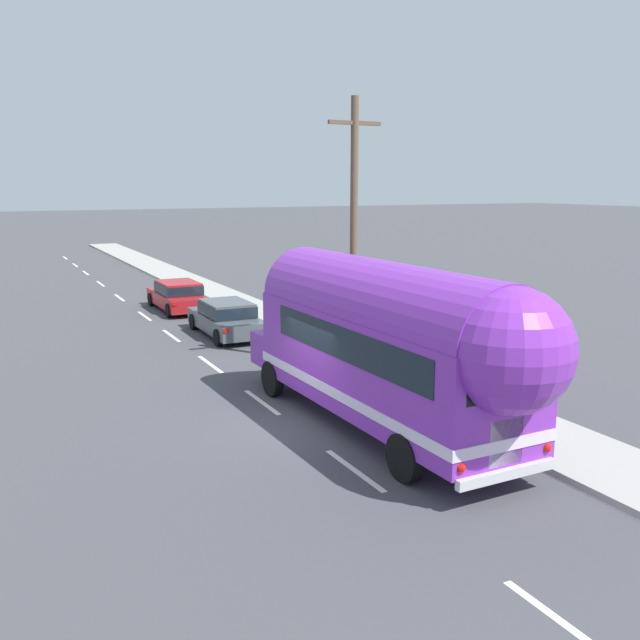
# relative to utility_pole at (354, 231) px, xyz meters

# --- Properties ---
(ground_plane) EXTENTS (300.00, 300.00, 0.00)m
(ground_plane) POSITION_rel_utility_pole_xyz_m (-4.05, -4.25, -4.42)
(ground_plane) COLOR #424247
(lane_markings) EXTENTS (3.59, 80.00, 0.01)m
(lane_markings) POSITION_rel_utility_pole_xyz_m (-1.61, 8.56, -4.42)
(lane_markings) COLOR silver
(lane_markings) RESTS_ON ground
(sidewalk_slab) EXTENTS (2.54, 90.00, 0.15)m
(sidewalk_slab) POSITION_rel_utility_pole_xyz_m (0.69, 5.75, -4.35)
(sidewalk_slab) COLOR #9E9B93
(sidewalk_slab) RESTS_ON ground
(utility_pole) EXTENTS (1.80, 0.24, 8.50)m
(utility_pole) POSITION_rel_utility_pole_xyz_m (0.00, 0.00, 0.00)
(utility_pole) COLOR brown
(utility_pole) RESTS_ON ground
(painted_bus) EXTENTS (2.75, 11.06, 4.12)m
(painted_bus) POSITION_rel_utility_pole_xyz_m (-2.30, -5.90, -2.12)
(painted_bus) COLOR purple
(painted_bus) RESTS_ON ground
(car_lead) EXTENTS (2.00, 4.77, 1.37)m
(car_lead) POSITION_rel_utility_pole_xyz_m (-2.07, 6.43, -3.68)
(car_lead) COLOR #474C51
(car_lead) RESTS_ON ground
(car_second) EXTENTS (1.98, 4.81, 1.37)m
(car_second) POSITION_rel_utility_pole_xyz_m (-2.26, 12.76, -3.68)
(car_second) COLOR #A5191E
(car_second) RESTS_ON ground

